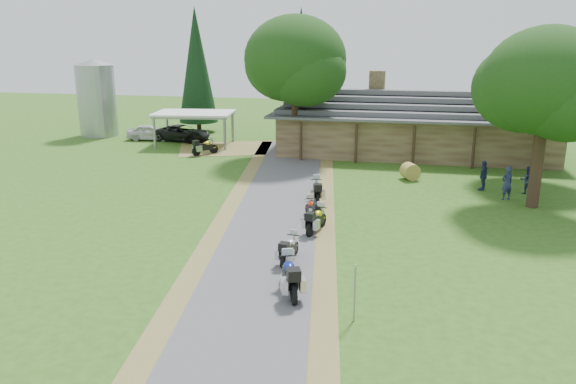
% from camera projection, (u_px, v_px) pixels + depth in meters
% --- Properties ---
extents(ground, '(120.00, 120.00, 0.00)m').
position_uv_depth(ground, '(259.00, 266.00, 22.25)').
color(ground, '#305618').
rests_on(ground, ground).
extents(driveway, '(51.95, 51.95, 0.00)m').
position_uv_depth(driveway, '(271.00, 232.00, 26.12)').
color(driveway, '#4E4E51').
rests_on(driveway, ground).
extents(lodge, '(21.40, 9.40, 4.90)m').
position_uv_depth(lodge, '(414.00, 122.00, 43.01)').
color(lodge, brown).
rests_on(lodge, ground).
extents(silo, '(3.65, 3.65, 6.84)m').
position_uv_depth(silo, '(97.00, 98.00, 50.45)').
color(silo, gray).
rests_on(silo, ground).
extents(carport, '(6.85, 5.03, 2.75)m').
position_uv_depth(carport, '(195.00, 129.00, 46.50)').
color(carport, white).
rests_on(carport, ground).
extents(car_white_sedan, '(2.86, 5.40, 1.72)m').
position_uv_depth(car_white_sedan, '(150.00, 130.00, 48.88)').
color(car_white_sedan, silver).
rests_on(car_white_sedan, ground).
extents(car_dark_suv, '(3.06, 5.66, 2.06)m').
position_uv_depth(car_dark_suv, '(182.00, 129.00, 48.43)').
color(car_dark_suv, black).
rests_on(car_dark_suv, ground).
extents(motorcycle_row_a, '(1.40, 2.23, 1.45)m').
position_uv_depth(motorcycle_row_a, '(290.00, 274.00, 19.69)').
color(motorcycle_row_a, navy).
rests_on(motorcycle_row_a, ground).
extents(motorcycle_row_b, '(0.77, 1.79, 1.18)m').
position_uv_depth(motorcycle_row_b, '(290.00, 248.00, 22.54)').
color(motorcycle_row_b, '#A6A7AD').
rests_on(motorcycle_row_b, ground).
extents(motorcycle_row_c, '(1.04, 1.98, 1.29)m').
position_uv_depth(motorcycle_row_c, '(316.00, 219.00, 25.97)').
color(motorcycle_row_c, '#D0C904').
rests_on(motorcycle_row_c, ground).
extents(motorcycle_row_d, '(1.31, 1.76, 1.17)m').
position_uv_depth(motorcycle_row_d, '(313.00, 208.00, 27.72)').
color(motorcycle_row_d, red).
rests_on(motorcycle_row_d, ground).
extents(motorcycle_row_e, '(1.09, 2.13, 1.39)m').
position_uv_depth(motorcycle_row_e, '(317.00, 190.00, 30.62)').
color(motorcycle_row_e, black).
rests_on(motorcycle_row_e, ground).
extents(motorcycle_carport_a, '(1.75, 1.93, 1.35)m').
position_uv_depth(motorcycle_carport_a, '(205.00, 146.00, 42.89)').
color(motorcycle_carport_a, gold).
rests_on(motorcycle_carport_a, ground).
extents(person_a, '(0.78, 0.71, 2.23)m').
position_uv_depth(person_a, '(507.00, 180.00, 30.95)').
color(person_a, navy).
rests_on(person_a, ground).
extents(person_b, '(0.55, 0.40, 1.90)m').
position_uv_depth(person_b, '(528.00, 178.00, 32.19)').
color(person_b, navy).
rests_on(person_b, ground).
extents(person_c, '(0.65, 0.72, 2.09)m').
position_uv_depth(person_c, '(484.00, 173.00, 32.89)').
color(person_c, navy).
rests_on(person_c, ground).
extents(hay_bale, '(1.34, 1.30, 1.05)m').
position_uv_depth(hay_bale, '(410.00, 171.00, 35.49)').
color(hay_bale, '#9F8B3A').
rests_on(hay_bale, ground).
extents(sign_post, '(0.35, 0.06, 1.94)m').
position_uv_depth(sign_post, '(355.00, 293.00, 17.70)').
color(sign_post, gray).
rests_on(sign_post, ground).
extents(oak_lodge_left, '(7.35, 7.35, 11.63)m').
position_uv_depth(oak_lodge_left, '(295.00, 79.00, 40.55)').
color(oak_lodge_left, '#10330F').
rests_on(oak_lodge_left, ground).
extents(oak_lodge_right, '(6.40, 6.40, 10.95)m').
position_uv_depth(oak_lodge_right, '(545.00, 92.00, 34.37)').
color(oak_lodge_right, '#10330F').
rests_on(oak_lodge_right, ground).
extents(oak_driveway, '(6.45, 6.45, 10.70)m').
position_uv_depth(oak_driveway, '(544.00, 106.00, 28.51)').
color(oak_driveway, '#10330F').
rests_on(oak_driveway, ground).
extents(cedar_near, '(3.46, 3.46, 11.07)m').
position_uv_depth(cedar_near, '(301.00, 77.00, 45.87)').
color(cedar_near, black).
rests_on(cedar_near, ground).
extents(cedar_far, '(3.62, 3.62, 11.44)m').
position_uv_depth(cedar_far, '(197.00, 70.00, 51.84)').
color(cedar_far, black).
rests_on(cedar_far, ground).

